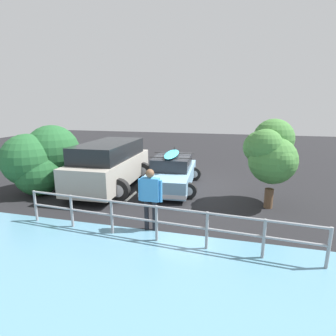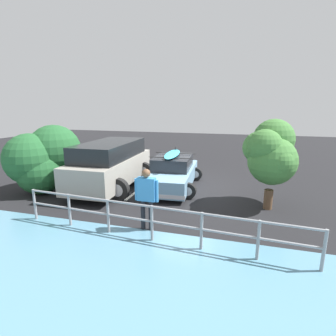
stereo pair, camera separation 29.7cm
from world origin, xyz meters
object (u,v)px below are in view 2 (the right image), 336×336
person_bystander (147,194)px  bush_near_left (271,156)px  suv_car (111,164)px  sedan_car (172,173)px  bush_near_right (43,158)px

person_bystander → bush_near_left: size_ratio=0.59×
bush_near_left → suv_car: bearing=-4.1°
sedan_car → bush_near_left: 3.95m
bush_near_left → bush_near_right: bearing=4.6°
bush_near_left → sedan_car: bearing=-18.0°
suv_car → bush_near_right: bearing=25.5°
person_bystander → bush_near_left: (-3.26, -2.73, 0.69)m
bush_near_left → bush_near_right: (8.30, 0.67, -0.39)m
sedan_car → suv_car: 2.52m
sedan_car → bush_near_left: bearing=162.0°
suv_car → person_bystander: (-2.73, 3.17, 0.04)m
person_bystander → sedan_car: bearing=-84.9°
sedan_car → bush_near_right: (4.69, 1.84, 0.71)m
sedan_car → bush_near_left: size_ratio=1.42×
sedan_car → suv_car: suv_car is taller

